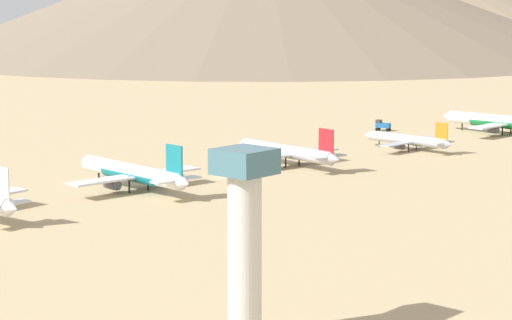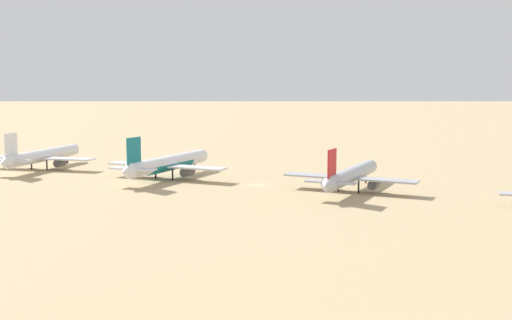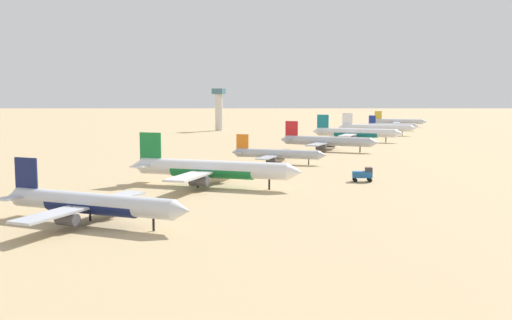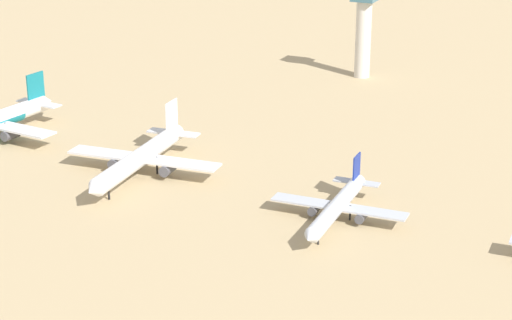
{
  "view_description": "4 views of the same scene",
  "coord_description": "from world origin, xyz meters",
  "px_view_note": "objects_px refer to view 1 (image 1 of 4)",
  "views": [
    {
      "loc": [
        -188.42,
        196.35,
        48.34
      ],
      "look_at": [
        -6.27,
        -7.27,
        4.49
      ],
      "focal_mm": 72.33,
      "sensor_mm": 36.0,
      "label": 1
    },
    {
      "loc": [
        -159.5,
        -51.96,
        27.19
      ],
      "look_at": [
        0.84,
        0.45,
        6.74
      ],
      "focal_mm": 44.0,
      "sensor_mm": 36.0,
      "label": 2
    },
    {
      "loc": [
        40.21,
        -265.98,
        23.43
      ],
      "look_at": [
        -10.46,
        -98.25,
        3.77
      ],
      "focal_mm": 40.95,
      "sensor_mm": 36.0,
      "label": 3
    },
    {
      "loc": [
        170.82,
        177.75,
        72.9
      ],
      "look_at": [
        5.81,
        101.91,
        6.62
      ],
      "focal_mm": 63.81,
      "sensor_mm": 36.0,
      "label": 4
    }
  ],
  "objects_px": {
    "parked_jet_2": "(408,140)",
    "parked_jet_3": "(288,152)",
    "parked_jet_4": "(133,173)",
    "control_tower": "(245,233)",
    "service_truck": "(382,125)",
    "parked_jet_1": "(501,122)"
  },
  "relations": [
    {
      "from": "parked_jet_2",
      "to": "parked_jet_3",
      "type": "height_order",
      "value": "parked_jet_3"
    },
    {
      "from": "parked_jet_4",
      "to": "control_tower",
      "type": "distance_m",
      "value": 117.02
    },
    {
      "from": "service_truck",
      "to": "control_tower",
      "type": "relative_size",
      "value": 0.2
    },
    {
      "from": "parked_jet_1",
      "to": "parked_jet_2",
      "type": "relative_size",
      "value": 1.38
    },
    {
      "from": "control_tower",
      "to": "service_truck",
      "type": "bearing_deg",
      "value": -59.91
    },
    {
      "from": "parked_jet_4",
      "to": "service_truck",
      "type": "relative_size",
      "value": 8.22
    },
    {
      "from": "parked_jet_2",
      "to": "parked_jet_3",
      "type": "distance_m",
      "value": 49.35
    },
    {
      "from": "parked_jet_1",
      "to": "parked_jet_2",
      "type": "height_order",
      "value": "parked_jet_1"
    },
    {
      "from": "parked_jet_3",
      "to": "parked_jet_4",
      "type": "xyz_separation_m",
      "value": [
        5.15,
        53.91,
        0.29
      ]
    },
    {
      "from": "parked_jet_2",
      "to": "service_truck",
      "type": "xyz_separation_m",
      "value": [
        33.23,
        -33.63,
        -1.22
      ]
    },
    {
      "from": "parked_jet_4",
      "to": "service_truck",
      "type": "bearing_deg",
      "value": -81.9
    },
    {
      "from": "parked_jet_3",
      "to": "service_truck",
      "type": "height_order",
      "value": "parked_jet_3"
    },
    {
      "from": "parked_jet_2",
      "to": "service_truck",
      "type": "relative_size",
      "value": 6.05
    },
    {
      "from": "parked_jet_1",
      "to": "parked_jet_4",
      "type": "relative_size",
      "value": 1.02
    },
    {
      "from": "parked_jet_4",
      "to": "control_tower",
      "type": "xyz_separation_m",
      "value": [
        -96.95,
        64.6,
        10.95
      ]
    },
    {
      "from": "parked_jet_2",
      "to": "parked_jet_4",
      "type": "relative_size",
      "value": 0.74
    },
    {
      "from": "parked_jet_1",
      "to": "service_truck",
      "type": "bearing_deg",
      "value": 28.44
    },
    {
      "from": "parked_jet_4",
      "to": "service_truck",
      "type": "distance_m",
      "value": 137.51
    },
    {
      "from": "parked_jet_3",
      "to": "parked_jet_1",
      "type": "bearing_deg",
      "value": -96.65
    },
    {
      "from": "parked_jet_3",
      "to": "control_tower",
      "type": "xyz_separation_m",
      "value": [
        -91.8,
        118.51,
        11.25
      ]
    },
    {
      "from": "parked_jet_2",
      "to": "parked_jet_4",
      "type": "height_order",
      "value": "parked_jet_4"
    },
    {
      "from": "parked_jet_1",
      "to": "service_truck",
      "type": "height_order",
      "value": "parked_jet_1"
    }
  ]
}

